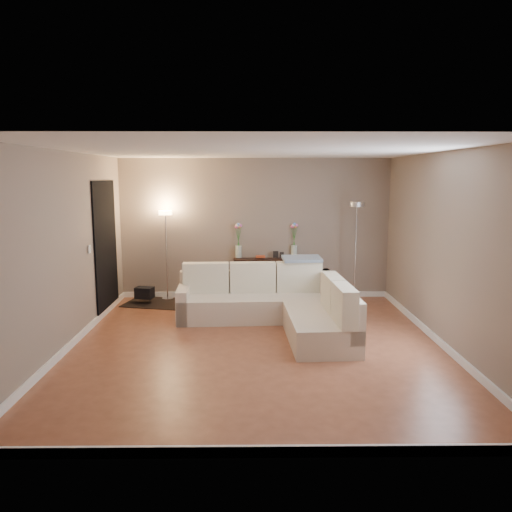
{
  "coord_description": "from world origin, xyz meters",
  "views": [
    {
      "loc": [
        -0.08,
        -6.51,
        2.28
      ],
      "look_at": [
        0.0,
        0.8,
        1.1
      ],
      "focal_mm": 35.0,
      "sensor_mm": 36.0,
      "label": 1
    }
  ],
  "objects_px": {
    "floor_lamp_unlit": "(356,232)",
    "console_table": "(262,276)",
    "sectional_sofa": "(279,304)",
    "floor_lamp_lit": "(166,237)"
  },
  "relations": [
    {
      "from": "console_table",
      "to": "floor_lamp_unlit",
      "type": "relative_size",
      "value": 0.68
    },
    {
      "from": "console_table",
      "to": "floor_lamp_unlit",
      "type": "height_order",
      "value": "floor_lamp_unlit"
    },
    {
      "from": "console_table",
      "to": "sectional_sofa",
      "type": "bearing_deg",
      "value": -83.08
    },
    {
      "from": "console_table",
      "to": "floor_lamp_lit",
      "type": "bearing_deg",
      "value": -176.83
    },
    {
      "from": "sectional_sofa",
      "to": "floor_lamp_lit",
      "type": "height_order",
      "value": "floor_lamp_lit"
    },
    {
      "from": "floor_lamp_unlit",
      "to": "console_table",
      "type": "bearing_deg",
      "value": 164.71
    },
    {
      "from": "sectional_sofa",
      "to": "floor_lamp_unlit",
      "type": "relative_size",
      "value": 1.42
    },
    {
      "from": "floor_lamp_lit",
      "to": "sectional_sofa",
      "type": "bearing_deg",
      "value": -39.32
    },
    {
      "from": "sectional_sofa",
      "to": "floor_lamp_unlit",
      "type": "xyz_separation_m",
      "value": [
        1.43,
        1.27,
        0.96
      ]
    },
    {
      "from": "floor_lamp_unlit",
      "to": "floor_lamp_lit",
      "type": "bearing_deg",
      "value": 174.13
    }
  ]
}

